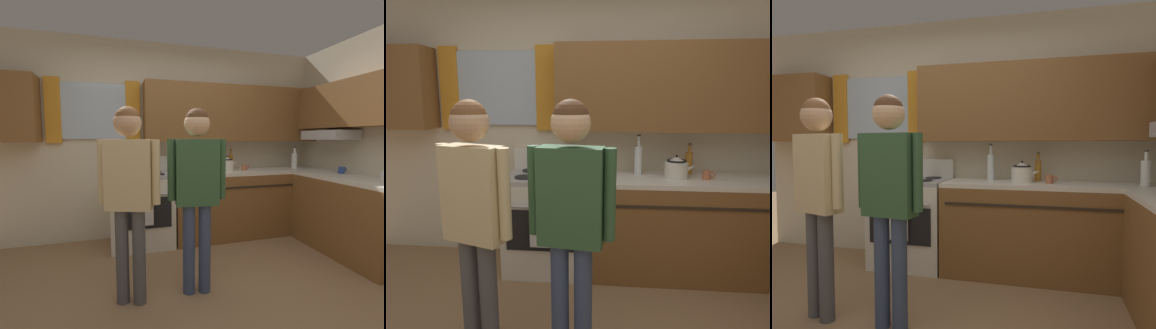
# 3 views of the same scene
# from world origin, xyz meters

# --- Properties ---
(back_wall_unit) EXTENTS (4.60, 0.42, 2.60)m
(back_wall_unit) POSITION_xyz_m (0.11, 1.81, 1.46)
(back_wall_unit) COLOR beige
(back_wall_unit) RESTS_ON ground
(kitchen_counter_run) EXTENTS (2.20, 1.90, 0.90)m
(kitchen_counter_run) POSITION_xyz_m (1.49, 1.19, 0.45)
(kitchen_counter_run) COLOR brown
(kitchen_counter_run) RESTS_ON ground
(stove_oven) EXTENTS (0.75, 0.67, 1.10)m
(stove_oven) POSITION_xyz_m (-0.30, 1.54, 0.47)
(stove_oven) COLOR silver
(stove_oven) RESTS_ON ground
(bottle_oil_amber) EXTENTS (0.06, 0.06, 0.29)m
(bottle_oil_amber) POSITION_xyz_m (0.98, 1.69, 1.01)
(bottle_oil_amber) COLOR #B27223
(bottle_oil_amber) RESTS_ON kitchen_counter_run
(bottle_tall_clear) EXTENTS (0.07, 0.07, 0.37)m
(bottle_tall_clear) POSITION_xyz_m (0.52, 1.63, 1.04)
(bottle_tall_clear) COLOR silver
(bottle_tall_clear) RESTS_ON kitchen_counter_run
(cup_terracotta) EXTENTS (0.11, 0.07, 0.08)m
(cup_terracotta) POSITION_xyz_m (1.09, 1.48, 0.94)
(cup_terracotta) COLOR #B76642
(cup_terracotta) RESTS_ON kitchen_counter_run
(stovetop_kettle) EXTENTS (0.27, 0.20, 0.21)m
(stovetop_kettle) POSITION_xyz_m (0.84, 1.51, 1.00)
(stovetop_kettle) COLOR silver
(stovetop_kettle) RESTS_ON kitchen_counter_run
(adult_left) EXTENTS (0.47, 0.26, 1.59)m
(adult_left) POSITION_xyz_m (-0.51, 0.34, 1.00)
(adult_left) COLOR #4C4C51
(adult_left) RESTS_ON ground
(adult_in_plaid) EXTENTS (0.49, 0.22, 1.59)m
(adult_in_plaid) POSITION_xyz_m (0.05, 0.33, 1.00)
(adult_in_plaid) COLOR #38476B
(adult_in_plaid) RESTS_ON ground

